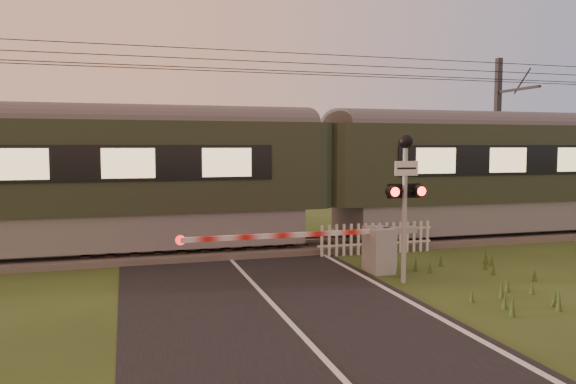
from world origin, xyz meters
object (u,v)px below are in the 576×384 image
object	(u,v)px
boom_gate	(371,248)
catenary_mast	(498,139)
crossing_signal	(405,181)
picket_fence	(376,238)
train	(320,174)

from	to	relation	value
boom_gate	catenary_mast	bearing A→B (deg)	36.95
crossing_signal	boom_gate	bearing A→B (deg)	103.55
crossing_signal	picket_fence	size ratio (longest dim) A/B	0.95
train	boom_gate	bearing A→B (deg)	-91.18
crossing_signal	picket_fence	bearing A→B (deg)	75.26
train	picket_fence	xyz separation A→B (m)	(1.10, -1.89, -1.85)
boom_gate	crossing_signal	bearing A→B (deg)	-76.45
boom_gate	picket_fence	distance (m)	2.51
boom_gate	catenary_mast	distance (m)	10.89
train	catenary_mast	xyz separation A→B (m)	(8.32, 2.22, 1.15)
boom_gate	picket_fence	world-z (taller)	boom_gate
boom_gate	crossing_signal	size ratio (longest dim) A/B	1.76
boom_gate	catenary_mast	size ratio (longest dim) A/B	0.92
picket_fence	catenary_mast	xyz separation A→B (m)	(7.21, 4.12, 3.01)
train	boom_gate	xyz separation A→B (m)	(-0.08, -4.10, -1.69)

